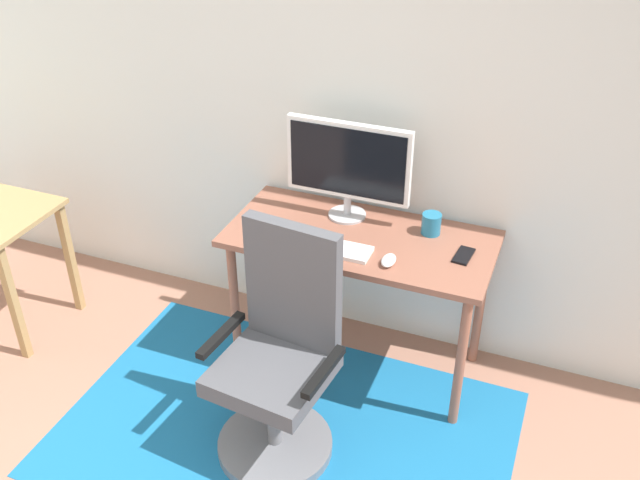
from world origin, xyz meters
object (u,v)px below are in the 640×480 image
monitor (348,164)px  cell_phone (464,256)px  coffee_cup (431,224)px  computer_mouse (389,260)px  office_chair (279,368)px  desk (360,253)px  keyboard (324,246)px

monitor → cell_phone: 0.67m
monitor → coffee_cup: (0.41, -0.01, -0.23)m
computer_mouse → office_chair: (-0.32, -0.45, -0.34)m
desk → computer_mouse: computer_mouse is taller
computer_mouse → office_chair: office_chair is taller
desk → coffee_cup: bearing=25.6°
coffee_cup → keyboard: bearing=-144.4°
desk → keyboard: (-0.12, -0.15, 0.10)m
desk → keyboard: size_ratio=2.85×
coffee_cup → cell_phone: 0.23m
desk → computer_mouse: bearing=-42.7°
cell_phone → office_chair: office_chair is taller
monitor → computer_mouse: bearing=-46.5°
cell_phone → office_chair: 0.93m
coffee_cup → cell_phone: coffee_cup is taller
monitor → computer_mouse: monitor is taller
cell_phone → monitor: bearing=171.6°
coffee_cup → computer_mouse: bearing=-108.9°
keyboard → cell_phone: bearing=14.9°
keyboard → cell_phone: (0.59, 0.16, -0.00)m
keyboard → coffee_cup: size_ratio=4.31×
keyboard → coffee_cup: coffee_cup is taller
desk → monitor: monitor is taller
desk → office_chair: size_ratio=1.16×
desk → cell_phone: cell_phone is taller
coffee_cup → office_chair: office_chair is taller
computer_mouse → keyboard: bearing=176.9°
coffee_cup → office_chair: (-0.43, -0.76, -0.38)m
computer_mouse → cell_phone: 0.34m
monitor → cell_phone: bearing=-13.8°
computer_mouse → office_chair: size_ratio=0.10×
computer_mouse → cell_phone: bearing=31.1°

